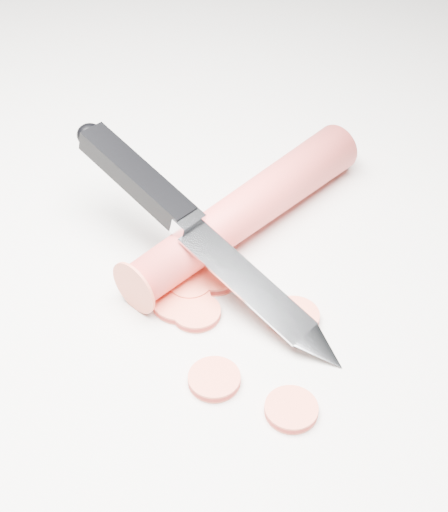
{
  "coord_description": "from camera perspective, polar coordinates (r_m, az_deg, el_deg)",
  "views": [
    {
      "loc": [
        -0.0,
        -0.37,
        0.35
      ],
      "look_at": [
        0.02,
        -0.0,
        0.02
      ],
      "focal_mm": 50.0,
      "sensor_mm": 36.0,
      "label": 1
    }
  ],
  "objects": [
    {
      "name": "carrot_slice_4",
      "position": [
        0.48,
        5.64,
        -4.88
      ],
      "size": [
        0.03,
        0.03,
        0.01
      ],
      "primitive_type": "cylinder",
      "color": "#EC5D42",
      "rests_on": "ground"
    },
    {
      "name": "carrot_slice_3",
      "position": [
        0.43,
        5.41,
        -12.12
      ],
      "size": [
        0.03,
        0.03,
        0.01
      ],
      "primitive_type": "cylinder",
      "color": "#EC5D42",
      "rests_on": "ground"
    },
    {
      "name": "carrot",
      "position": [
        0.54,
        1.91,
        3.78
      ],
      "size": [
        0.19,
        0.19,
        0.03
      ],
      "primitive_type": "cylinder",
      "rotation": [
        1.57,
        0.0,
        -0.79
      ],
      "color": "#E23D3A",
      "rests_on": "ground"
    },
    {
      "name": "carrot_slice_6",
      "position": [
        0.44,
        -0.78,
        -9.83
      ],
      "size": [
        0.03,
        0.03,
        0.01
      ],
      "primitive_type": "cylinder",
      "color": "#EC5D42",
      "rests_on": "ground"
    },
    {
      "name": "carrot_slice_5",
      "position": [
        0.49,
        -3.43,
        -3.6
      ],
      "size": [
        0.04,
        0.04,
        0.01
      ],
      "primitive_type": "cylinder",
      "color": "#EC5D42",
      "rests_on": "ground"
    },
    {
      "name": "kitchen_knife",
      "position": [
        0.48,
        -1.72,
        1.84
      ],
      "size": [
        0.19,
        0.19,
        0.08
      ],
      "primitive_type": null,
      "color": "silver",
      "rests_on": "ground"
    },
    {
      "name": "ground",
      "position": [
        0.51,
        -1.81,
        -1.34
      ],
      "size": [
        2.4,
        2.4,
        0.0
      ],
      "primitive_type": "plane",
      "color": "silver",
      "rests_on": "ground"
    },
    {
      "name": "carrot_slice_2",
      "position": [
        0.51,
        -0.83,
        -1.42
      ],
      "size": [
        0.04,
        0.04,
        0.01
      ],
      "primitive_type": "cylinder",
      "color": "#EC5D42",
      "rests_on": "ground"
    },
    {
      "name": "carrot_slice_0",
      "position": [
        0.48,
        -2.24,
        -4.55
      ],
      "size": [
        0.03,
        0.03,
        0.01
      ],
      "primitive_type": "cylinder",
      "color": "#EC5D42",
      "rests_on": "ground"
    },
    {
      "name": "carrot_slice_1",
      "position": [
        0.5,
        -2.72,
        -2.38
      ],
      "size": [
        0.03,
        0.03,
        0.01
      ],
      "primitive_type": "cylinder",
      "color": "#EC5D42",
      "rests_on": "ground"
    }
  ]
}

